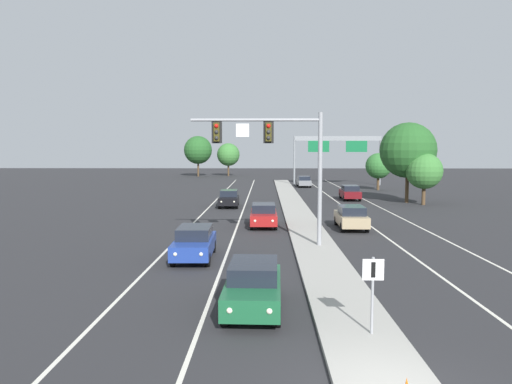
% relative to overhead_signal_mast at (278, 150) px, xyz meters
% --- Properties ---
extents(median_island, '(2.40, 110.00, 0.15)m').
position_rel_overhead_signal_mast_xyz_m(median_island, '(2.02, 2.13, -5.25)').
color(median_island, '#9E9B93').
rests_on(median_island, ground).
extents(lane_stripe_oncoming_center, '(0.14, 100.00, 0.01)m').
position_rel_overhead_signal_mast_xyz_m(lane_stripe_oncoming_center, '(-2.68, 9.13, -5.32)').
color(lane_stripe_oncoming_center, silver).
rests_on(lane_stripe_oncoming_center, ground).
extents(lane_stripe_receding_center, '(0.14, 100.00, 0.01)m').
position_rel_overhead_signal_mast_xyz_m(lane_stripe_receding_center, '(6.72, 9.13, -5.32)').
color(lane_stripe_receding_center, silver).
rests_on(lane_stripe_receding_center, ground).
extents(edge_stripe_left, '(0.14, 100.00, 0.01)m').
position_rel_overhead_signal_mast_xyz_m(edge_stripe_left, '(-5.98, 9.13, -5.32)').
color(edge_stripe_left, silver).
rests_on(edge_stripe_left, ground).
extents(edge_stripe_right, '(0.14, 100.00, 0.01)m').
position_rel_overhead_signal_mast_xyz_m(edge_stripe_right, '(10.02, 9.13, -5.32)').
color(edge_stripe_right, silver).
rests_on(edge_stripe_right, ground).
extents(overhead_signal_mast, '(7.10, 0.44, 7.20)m').
position_rel_overhead_signal_mast_xyz_m(overhead_signal_mast, '(0.00, 0.00, 0.00)').
color(overhead_signal_mast, gray).
rests_on(overhead_signal_mast, median_island).
extents(median_sign_post, '(0.60, 0.10, 2.20)m').
position_rel_overhead_signal_mast_xyz_m(median_sign_post, '(2.32, -12.59, -3.74)').
color(median_sign_post, gray).
rests_on(median_sign_post, median_island).
extents(car_oncoming_green, '(1.92, 4.51, 1.58)m').
position_rel_overhead_signal_mast_xyz_m(car_oncoming_green, '(-1.10, -10.16, -4.50)').
color(car_oncoming_green, '#195633').
rests_on(car_oncoming_green, ground).
extents(car_oncoming_blue, '(1.91, 4.50, 1.58)m').
position_rel_overhead_signal_mast_xyz_m(car_oncoming_blue, '(-4.18, -2.78, -4.50)').
color(car_oncoming_blue, navy).
rests_on(car_oncoming_blue, ground).
extents(car_oncoming_red, '(1.85, 4.48, 1.58)m').
position_rel_overhead_signal_mast_xyz_m(car_oncoming_red, '(-0.82, 7.23, -4.50)').
color(car_oncoming_red, maroon).
rests_on(car_oncoming_red, ground).
extents(car_oncoming_black, '(1.91, 4.51, 1.58)m').
position_rel_overhead_signal_mast_xyz_m(car_oncoming_black, '(-4.13, 18.71, -4.50)').
color(car_oncoming_black, black).
rests_on(car_oncoming_black, ground).
extents(car_receding_tan, '(1.90, 4.50, 1.58)m').
position_rel_overhead_signal_mast_xyz_m(car_receding_tan, '(5.13, 6.32, -4.50)').
color(car_receding_tan, tan).
rests_on(car_receding_tan, ground).
extents(car_receding_darkred, '(1.90, 4.50, 1.58)m').
position_rel_overhead_signal_mast_xyz_m(car_receding_darkred, '(8.39, 25.16, -4.50)').
color(car_receding_darkred, '#5B0F14').
rests_on(car_receding_darkred, ground).
extents(car_receding_grey, '(1.90, 4.50, 1.58)m').
position_rel_overhead_signal_mast_xyz_m(car_receding_grey, '(4.88, 43.07, -4.50)').
color(car_receding_grey, slate).
rests_on(car_receding_grey, ground).
extents(highway_sign_gantry, '(13.28, 0.42, 7.50)m').
position_rel_overhead_signal_mast_xyz_m(highway_sign_gantry, '(10.22, 46.70, 0.84)').
color(highway_sign_gantry, gray).
rests_on(highway_sign_gantry, ground).
extents(tree_far_right_c, '(3.50, 3.50, 5.06)m').
position_rel_overhead_signal_mast_xyz_m(tree_far_right_c, '(14.74, 20.64, -2.03)').
color(tree_far_right_c, '#4C3823').
rests_on(tree_far_right_c, ground).
extents(tree_far_left_a, '(4.67, 4.67, 6.76)m').
position_rel_overhead_signal_mast_xyz_m(tree_far_left_a, '(-8.35, 72.14, -0.91)').
color(tree_far_left_a, '#4C3823').
rests_on(tree_far_left_a, ground).
extents(tree_far_left_b, '(5.67, 5.67, 8.20)m').
position_rel_overhead_signal_mast_xyz_m(tree_far_left_b, '(-14.35, 70.31, 0.03)').
color(tree_far_left_b, '#4C3823').
rests_on(tree_far_left_b, ground).
extents(tree_far_right_b, '(3.42, 3.42, 4.95)m').
position_rel_overhead_signal_mast_xyz_m(tree_far_right_b, '(14.40, 37.93, -2.10)').
color(tree_far_right_b, '#4C3823').
rests_on(tree_far_right_b, ground).
extents(tree_far_right_a, '(5.61, 5.61, 8.12)m').
position_rel_overhead_signal_mast_xyz_m(tree_far_right_a, '(13.71, 22.65, -0.02)').
color(tree_far_right_a, '#4C3823').
rests_on(tree_far_right_a, ground).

